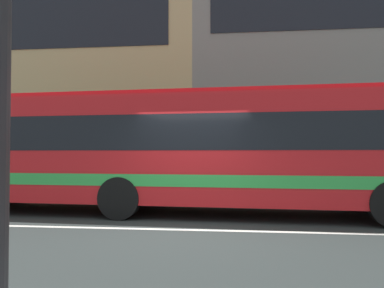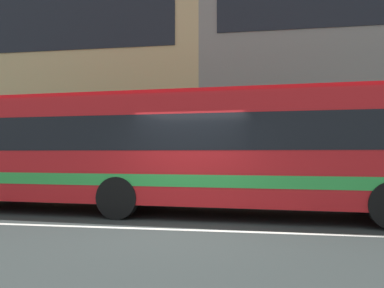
# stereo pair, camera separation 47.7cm
# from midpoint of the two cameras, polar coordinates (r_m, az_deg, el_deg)

# --- Properties ---
(ground_plane) EXTENTS (160.00, 160.00, 0.00)m
(ground_plane) POSITION_cam_midpoint_polar(r_m,az_deg,el_deg) (7.67, -2.61, -13.12)
(ground_plane) COLOR #2B3130
(lane_centre_line) EXTENTS (60.00, 0.16, 0.01)m
(lane_centre_line) POSITION_cam_midpoint_polar(r_m,az_deg,el_deg) (7.67, -2.61, -13.09)
(lane_centre_line) COLOR silver
(lane_centre_line) RESTS_ON ground_plane
(hedge_row_far) EXTENTS (15.82, 1.10, 0.72)m
(hedge_row_far) POSITION_cam_midpoint_polar(r_m,az_deg,el_deg) (13.47, -10.64, -6.52)
(hedge_row_far) COLOR #1F5328
(hedge_row_far) RESTS_ON ground_plane
(apartment_block_right) EXTENTS (19.73, 11.85, 13.87)m
(apartment_block_right) POSITION_cam_midpoint_polar(r_m,az_deg,el_deg) (23.51, 26.35, 11.93)
(apartment_block_right) COLOR gray
(apartment_block_right) RESTS_ON ground_plane
(transit_bus) EXTENTS (12.51, 3.18, 3.07)m
(transit_bus) POSITION_cam_midpoint_polar(r_m,az_deg,el_deg) (9.72, -5.83, -0.60)
(transit_bus) COLOR red
(transit_bus) RESTS_ON ground_plane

